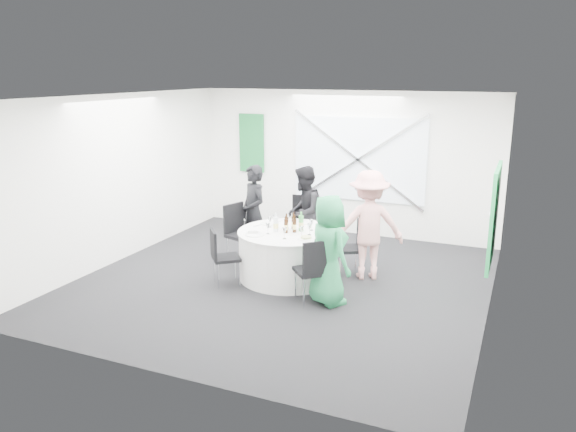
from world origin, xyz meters
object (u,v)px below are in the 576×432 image
at_px(person_man_back_left, 254,212).
at_px(chair_front_left, 221,253).
at_px(green_water_bottle, 301,223).
at_px(chair_back_left, 239,229).
at_px(clear_water_bottle, 276,224).
at_px(banquet_table, 288,254).
at_px(person_woman_green, 329,250).
at_px(person_woman_pink, 369,225).
at_px(person_man_back, 304,212).
at_px(chair_back, 303,220).
at_px(chair_back_right, 354,243).
at_px(chair_front_right, 314,267).

bearing_deg(person_man_back_left, chair_front_left, -49.61).
xyz_separation_m(person_man_back_left, green_water_bottle, (1.10, -0.57, 0.07)).
bearing_deg(chair_back_left, clear_water_bottle, -98.16).
bearing_deg(banquet_table, person_woman_green, -37.32).
bearing_deg(person_man_back_left, person_woman_pink, 31.20).
bearing_deg(green_water_bottle, person_man_back, 109.41).
xyz_separation_m(person_man_back, person_woman_pink, (1.29, -0.55, 0.05)).
bearing_deg(chair_back, chair_back_left, -143.55).
relative_size(chair_back_left, chair_back_right, 1.13).
xyz_separation_m(chair_back, person_woman_green, (1.13, -1.92, 0.16)).
height_order(chair_back_right, person_man_back, person_man_back).
distance_m(chair_back_right, clear_water_bottle, 1.28).
bearing_deg(chair_front_right, chair_back_right, -138.84).
relative_size(chair_back_right, clear_water_bottle, 3.05).
relative_size(chair_front_left, person_woman_pink, 0.51).
bearing_deg(chair_back, chair_front_left, -117.26).
xyz_separation_m(chair_back_left, person_man_back, (0.89, 0.70, 0.21)).
relative_size(person_woman_pink, green_water_bottle, 5.59).
distance_m(person_man_back_left, clear_water_bottle, 1.06).
height_order(banquet_table, chair_back, chair_back).
bearing_deg(banquet_table, person_woman_pink, 23.89).
height_order(person_man_back_left, green_water_bottle, person_man_back_left).
bearing_deg(person_man_back, chair_back, -165.38).
bearing_deg(green_water_bottle, banquet_table, -155.69).
xyz_separation_m(banquet_table, chair_front_left, (-0.80, -0.69, 0.12)).
relative_size(person_man_back, person_woman_green, 1.03).
height_order(chair_back, clear_water_bottle, clear_water_bottle).
xyz_separation_m(chair_back_right, clear_water_bottle, (-1.06, -0.62, 0.36)).
relative_size(banquet_table, person_man_back_left, 0.96).
height_order(person_man_back_left, person_woman_green, person_man_back_left).
relative_size(chair_front_right, clear_water_bottle, 3.26).
bearing_deg(person_man_back, person_man_back_left, -70.78).
height_order(banquet_table, person_man_back_left, person_man_back_left).
height_order(chair_back, chair_front_left, chair_back).
distance_m(chair_back, person_woman_green, 2.23).
bearing_deg(banquet_table, chair_back_right, 30.48).
distance_m(green_water_bottle, clear_water_bottle, 0.39).
relative_size(chair_front_left, green_water_bottle, 2.84).
bearing_deg(person_man_back, chair_back_left, -60.21).
bearing_deg(chair_back_left, person_man_back, -33.22).
distance_m(chair_front_left, person_woman_green, 1.72).
xyz_separation_m(person_woman_green, green_water_bottle, (-0.72, 0.77, 0.11)).
distance_m(banquet_table, chair_back_left, 1.12).
bearing_deg(chair_back_right, chair_back_left, -115.17).
distance_m(chair_back_right, person_woman_green, 1.24).
height_order(chair_back_left, person_man_back, person_man_back).
distance_m(chair_back, chair_front_left, 2.00).
distance_m(banquet_table, person_man_back_left, 1.21).
distance_m(chair_front_left, green_water_bottle, 1.30).
distance_m(chair_back_right, chair_front_left, 2.09).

